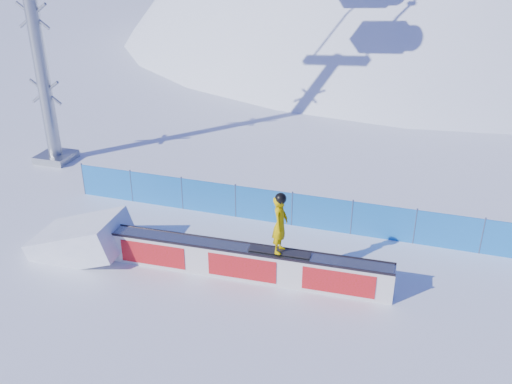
% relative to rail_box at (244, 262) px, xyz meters
% --- Properties ---
extents(ground, '(160.00, 160.00, 0.00)m').
position_rel_rail_box_xyz_m(ground, '(3.55, -1.11, -0.50)').
color(ground, white).
rests_on(ground, ground).
extents(snow_hill, '(64.00, 64.00, 64.00)m').
position_rel_rail_box_xyz_m(snow_hill, '(3.55, 40.89, -18.50)').
color(snow_hill, white).
rests_on(snow_hill, ground).
extents(safety_fence, '(22.05, 0.05, 1.30)m').
position_rel_rail_box_xyz_m(safety_fence, '(3.55, 3.39, 0.10)').
color(safety_fence, blue).
rests_on(safety_fence, ground).
extents(rail_box, '(8.43, 0.92, 1.01)m').
position_rel_rail_box_xyz_m(rail_box, '(0.00, 0.00, 0.00)').
color(rail_box, silver).
rests_on(rail_box, ground).
extents(snow_ramp, '(3.02, 1.96, 1.84)m').
position_rel_rail_box_xyz_m(snow_ramp, '(-5.26, -0.21, -0.50)').
color(snow_ramp, white).
rests_on(snow_ramp, ground).
extents(snowboarder, '(1.76, 0.63, 1.83)m').
position_rel_rail_box_xyz_m(snowboarder, '(1.02, 0.04, 1.41)').
color(snowboarder, black).
rests_on(snowboarder, rail_box).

